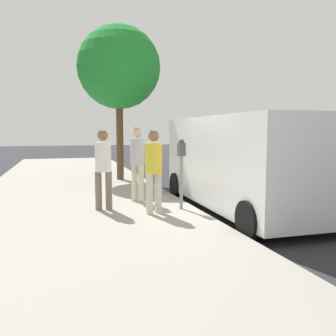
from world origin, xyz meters
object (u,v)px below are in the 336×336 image
at_px(parking_meter_near, 181,162).
at_px(pedestrian_in_white, 103,164).
at_px(parked_van, 243,161).
at_px(street_tree, 119,68).
at_px(pedestrian_in_yellow, 154,165).
at_px(pedestrian_in_gray, 138,159).

xyz_separation_m(parking_meter_near, pedestrian_in_white, (1.62, -0.37, -0.04)).
distance_m(parked_van, street_tree, 6.18).
xyz_separation_m(pedestrian_in_yellow, street_tree, (-0.17, -5.40, 2.84)).
height_order(parking_meter_near, pedestrian_in_gray, pedestrian_in_gray).
bearing_deg(pedestrian_in_yellow, pedestrian_in_white, -33.13).
bearing_deg(pedestrian_in_gray, pedestrian_in_white, 38.25).
distance_m(pedestrian_in_gray, pedestrian_in_white, 1.13).
height_order(pedestrian_in_yellow, street_tree, street_tree).
bearing_deg(parked_van, pedestrian_in_gray, -24.91).
height_order(pedestrian_in_yellow, parked_van, parked_van).
bearing_deg(pedestrian_in_white, parked_van, 173.86).
relative_size(pedestrian_in_gray, pedestrian_in_yellow, 1.04).
bearing_deg(pedestrian_in_yellow, parked_van, -172.58).
relative_size(pedestrian_in_gray, pedestrian_in_white, 1.04).
relative_size(pedestrian_in_yellow, street_tree, 0.33).
distance_m(parking_meter_near, street_tree, 5.88).
height_order(pedestrian_in_white, parked_van, parked_van).
distance_m(parking_meter_near, parked_van, 1.50).
relative_size(pedestrian_in_white, street_tree, 0.33).
bearing_deg(pedestrian_in_yellow, parking_meter_near, -160.04).
relative_size(pedestrian_in_white, pedestrian_in_yellow, 1.00).
height_order(pedestrian_in_gray, parked_van, parked_van).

